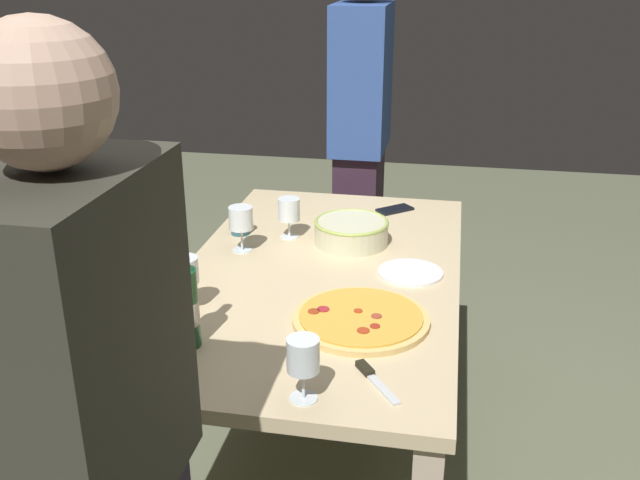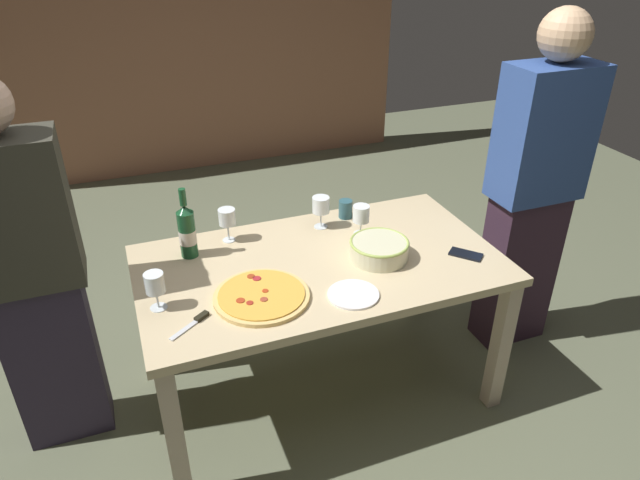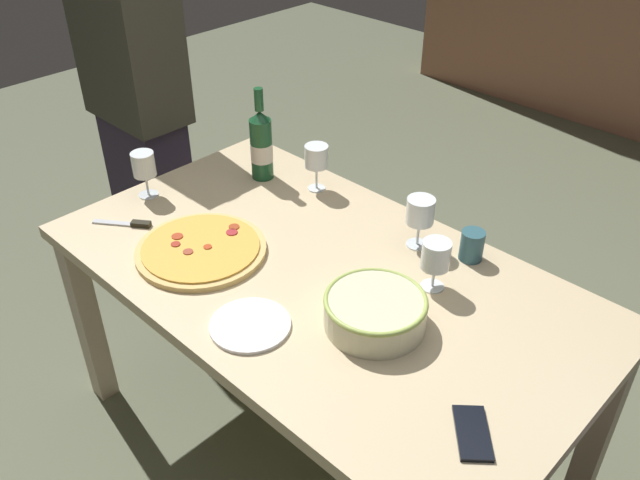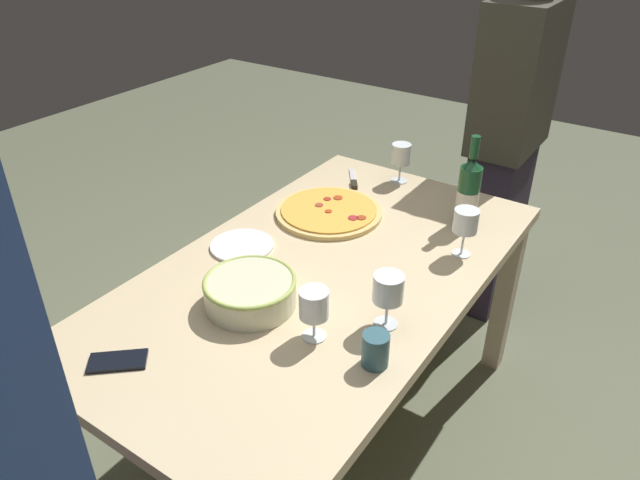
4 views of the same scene
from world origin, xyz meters
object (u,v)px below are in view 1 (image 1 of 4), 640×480
at_px(cell_phone, 395,209).
at_px(pizza_knife, 372,377).
at_px(wine_glass_far_left, 241,220).
at_px(serving_bowl, 351,231).
at_px(pizza, 361,319).
at_px(wine_glass_by_bottle, 185,272).
at_px(dining_table, 320,296).
at_px(wine_bottle, 184,302).
at_px(person_guest_left, 360,142).
at_px(wine_glass_far_right, 289,211).
at_px(cup_amber, 240,222).
at_px(side_plate, 410,272).
at_px(wine_glass_near_pizza, 303,358).

height_order(cell_phone, pizza_knife, pizza_knife).
bearing_deg(wine_glass_far_left, serving_bowl, -69.14).
bearing_deg(pizza, wine_glass_by_bottle, 91.82).
height_order(dining_table, pizza_knife, pizza_knife).
relative_size(dining_table, wine_bottle, 4.86).
bearing_deg(cell_phone, person_guest_left, -18.92).
distance_m(pizza_knife, person_guest_left, 1.78).
height_order(wine_glass_far_right, pizza_knife, wine_glass_far_right).
xyz_separation_m(wine_glass_far_left, person_guest_left, (1.03, -0.27, 0.03)).
relative_size(cup_amber, cell_phone, 0.64).
height_order(wine_glass_far_left, person_guest_left, person_guest_left).
bearing_deg(wine_bottle, pizza_knife, -97.77).
relative_size(pizza, wine_glass_far_right, 2.60).
bearing_deg(cell_phone, wine_bottle, 117.52).
distance_m(pizza, pizza_knife, 0.29).
xyz_separation_m(wine_glass_far_left, cell_phone, (0.52, -0.49, -0.11)).
height_order(dining_table, wine_glass_by_bottle, wine_glass_by_bottle).
height_order(pizza, wine_bottle, wine_bottle).
height_order(pizza, side_plate, pizza).
relative_size(pizza, wine_glass_by_bottle, 2.38).
xyz_separation_m(pizza, cup_amber, (0.59, 0.53, 0.04)).
distance_m(wine_glass_by_bottle, cup_amber, 0.61).
height_order(pizza, cell_phone, pizza).
bearing_deg(person_guest_left, cell_phone, 21.25).
xyz_separation_m(wine_glass_near_pizza, wine_glass_far_left, (0.83, 0.40, 0.00)).
relative_size(dining_table, cup_amber, 17.25).
height_order(wine_glass_near_pizza, wine_glass_by_bottle, wine_glass_by_bottle).
bearing_deg(wine_glass_far_left, pizza, -132.50).
distance_m(serving_bowl, wine_glass_by_bottle, 0.71).
bearing_deg(wine_glass_far_left, person_guest_left, -14.70).
height_order(dining_table, wine_bottle, wine_bottle).
distance_m(wine_glass_near_pizza, person_guest_left, 1.87).
height_order(pizza, cup_amber, cup_amber).
bearing_deg(wine_glass_far_right, cell_phone, -44.21).
bearing_deg(pizza, cup_amber, 41.87).
bearing_deg(wine_glass_by_bottle, wine_glass_far_right, -15.05).
bearing_deg(dining_table, wine_glass_near_pizza, -172.22).
bearing_deg(cup_amber, pizza, -138.13).
bearing_deg(wine_glass_near_pizza, pizza, -11.52).
relative_size(pizza_knife, person_guest_left, 0.10).
distance_m(pizza, wine_bottle, 0.50).
bearing_deg(side_plate, wine_glass_by_bottle, 120.64).
height_order(wine_glass_far_left, wine_glass_far_right, wine_glass_far_left).
distance_m(wine_glass_far_left, cup_amber, 0.18).
xyz_separation_m(wine_glass_far_left, pizza_knife, (-0.72, -0.54, -0.11)).
bearing_deg(serving_bowl, dining_table, 165.92).
distance_m(serving_bowl, person_guest_left, 0.90).
xyz_separation_m(cup_amber, pizza_knife, (-0.87, -0.60, -0.04)).
distance_m(serving_bowl, pizza_knife, 0.88).
height_order(wine_glass_near_pizza, person_guest_left, person_guest_left).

